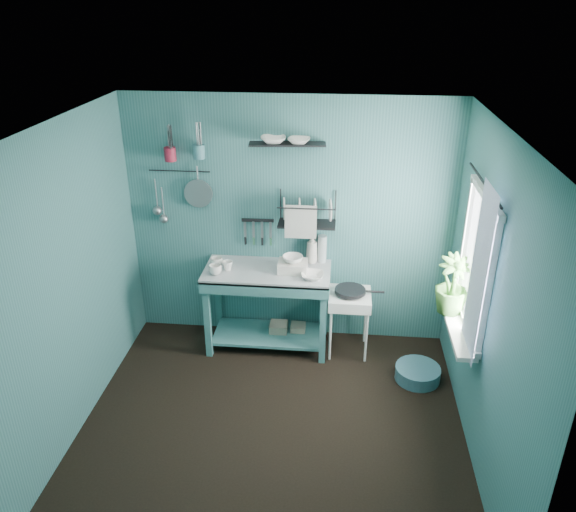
# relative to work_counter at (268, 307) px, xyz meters

# --- Properties ---
(floor) EXTENTS (3.20, 3.20, 0.00)m
(floor) POSITION_rel_work_counter_xyz_m (0.19, -1.23, -0.44)
(floor) COLOR black
(floor) RESTS_ON ground
(ceiling) EXTENTS (3.20, 3.20, 0.00)m
(ceiling) POSITION_rel_work_counter_xyz_m (0.19, -1.23, 2.06)
(ceiling) COLOR silver
(ceiling) RESTS_ON ground
(wall_back) EXTENTS (3.20, 0.00, 3.20)m
(wall_back) POSITION_rel_work_counter_xyz_m (0.19, 0.27, 0.81)
(wall_back) COLOR #326667
(wall_back) RESTS_ON ground
(wall_front) EXTENTS (3.20, 0.00, 3.20)m
(wall_front) POSITION_rel_work_counter_xyz_m (0.19, -2.73, 0.81)
(wall_front) COLOR #326667
(wall_front) RESTS_ON ground
(wall_left) EXTENTS (0.00, 3.00, 3.00)m
(wall_left) POSITION_rel_work_counter_xyz_m (-1.41, -1.23, 0.81)
(wall_left) COLOR #326667
(wall_left) RESTS_ON ground
(wall_right) EXTENTS (0.00, 3.00, 3.00)m
(wall_right) POSITION_rel_work_counter_xyz_m (1.79, -1.23, 0.81)
(wall_right) COLOR #326667
(wall_right) RESTS_ON ground
(work_counter) EXTENTS (1.32, 0.82, 0.87)m
(work_counter) POSITION_rel_work_counter_xyz_m (0.00, 0.00, 0.00)
(work_counter) COLOR #377375
(work_counter) RESTS_ON floor
(mug_left) EXTENTS (0.12, 0.12, 0.10)m
(mug_left) POSITION_rel_work_counter_xyz_m (-0.48, -0.16, 0.48)
(mug_left) COLOR white
(mug_left) RESTS_ON work_counter
(mug_mid) EXTENTS (0.14, 0.14, 0.09)m
(mug_mid) POSITION_rel_work_counter_xyz_m (-0.38, -0.06, 0.48)
(mug_mid) COLOR white
(mug_mid) RESTS_ON work_counter
(mug_right) EXTENTS (0.17, 0.17, 0.10)m
(mug_right) POSITION_rel_work_counter_xyz_m (-0.50, 0.00, 0.48)
(mug_right) COLOR white
(mug_right) RESTS_ON work_counter
(wash_tub) EXTENTS (0.28, 0.22, 0.10)m
(wash_tub) POSITION_rel_work_counter_xyz_m (0.25, -0.02, 0.49)
(wash_tub) COLOR beige
(wash_tub) RESTS_ON work_counter
(tub_bowl) EXTENTS (0.20, 0.19, 0.06)m
(tub_bowl) POSITION_rel_work_counter_xyz_m (0.25, -0.02, 0.57)
(tub_bowl) COLOR white
(tub_bowl) RESTS_ON wash_tub
(soap_bottle) EXTENTS (0.11, 0.12, 0.30)m
(soap_bottle) POSITION_rel_work_counter_xyz_m (0.42, 0.20, 0.58)
(soap_bottle) COLOR beige
(soap_bottle) RESTS_ON work_counter
(water_bottle) EXTENTS (0.09, 0.09, 0.28)m
(water_bottle) POSITION_rel_work_counter_xyz_m (0.52, 0.22, 0.58)
(water_bottle) COLOR #AAB9BD
(water_bottle) RESTS_ON work_counter
(counter_bowl) EXTENTS (0.22, 0.22, 0.05)m
(counter_bowl) POSITION_rel_work_counter_xyz_m (0.45, -0.15, 0.46)
(counter_bowl) COLOR white
(counter_bowl) RESTS_ON work_counter
(hotplate_stand) EXTENTS (0.41, 0.41, 0.66)m
(hotplate_stand) POSITION_rel_work_counter_xyz_m (0.81, -0.03, -0.11)
(hotplate_stand) COLOR white
(hotplate_stand) RESTS_ON floor
(frying_pan) EXTENTS (0.30, 0.30, 0.03)m
(frying_pan) POSITION_rel_work_counter_xyz_m (0.81, -0.03, 0.26)
(frying_pan) COLOR black
(frying_pan) RESTS_ON hotplate_stand
(knife_strip) EXTENTS (0.32, 0.03, 0.03)m
(knife_strip) POSITION_rel_work_counter_xyz_m (-0.12, 0.24, 0.84)
(knife_strip) COLOR black
(knife_strip) RESTS_ON wall_back
(dish_rack) EXTENTS (0.58, 0.33, 0.32)m
(dish_rack) POSITION_rel_work_counter_xyz_m (0.37, 0.14, 1.02)
(dish_rack) COLOR black
(dish_rack) RESTS_ON wall_back
(upper_shelf) EXTENTS (0.71, 0.25, 0.01)m
(upper_shelf) POSITION_rel_work_counter_xyz_m (0.18, 0.17, 1.63)
(upper_shelf) COLOR black
(upper_shelf) RESTS_ON wall_back
(shelf_bowl_left) EXTENTS (0.26, 0.26, 0.06)m
(shelf_bowl_left) POSITION_rel_work_counter_xyz_m (0.05, 0.17, 1.65)
(shelf_bowl_left) COLOR white
(shelf_bowl_left) RESTS_ON upper_shelf
(shelf_bowl_right) EXTENTS (0.22, 0.22, 0.05)m
(shelf_bowl_right) POSITION_rel_work_counter_xyz_m (0.29, 0.17, 1.62)
(shelf_bowl_right) COLOR white
(shelf_bowl_right) RESTS_ON upper_shelf
(utensil_cup_magenta) EXTENTS (0.11, 0.11, 0.13)m
(utensil_cup_magenta) POSITION_rel_work_counter_xyz_m (-0.93, 0.19, 1.50)
(utensil_cup_magenta) COLOR maroon
(utensil_cup_magenta) RESTS_ON wall_back
(utensil_cup_teal) EXTENTS (0.11, 0.11, 0.13)m
(utensil_cup_teal) POSITION_rel_work_counter_xyz_m (-0.65, 0.19, 1.53)
(utensil_cup_teal) COLOR teal
(utensil_cup_teal) RESTS_ON wall_back
(colander) EXTENTS (0.28, 0.03, 0.28)m
(colander) POSITION_rel_work_counter_xyz_m (-0.70, 0.22, 1.11)
(colander) COLOR gray
(colander) RESTS_ON wall_back
(ladle_outer) EXTENTS (0.01, 0.01, 0.30)m
(ladle_outer) POSITION_rel_work_counter_xyz_m (-1.12, 0.23, 1.09)
(ladle_outer) COLOR gray
(ladle_outer) RESTS_ON wall_back
(ladle_inner) EXTENTS (0.01, 0.01, 0.30)m
(ladle_inner) POSITION_rel_work_counter_xyz_m (-1.06, 0.23, 1.00)
(ladle_inner) COLOR gray
(ladle_inner) RESTS_ON wall_back
(hook_rail) EXTENTS (0.60, 0.01, 0.01)m
(hook_rail) POSITION_rel_work_counter_xyz_m (-0.87, 0.24, 1.32)
(hook_rail) COLOR black
(hook_rail) RESTS_ON wall_back
(window_glass) EXTENTS (0.00, 1.10, 1.10)m
(window_glass) POSITION_rel_work_counter_xyz_m (1.77, -0.78, 0.96)
(window_glass) COLOR white
(window_glass) RESTS_ON wall_right
(windowsill) EXTENTS (0.16, 0.95, 0.04)m
(windowsill) POSITION_rel_work_counter_xyz_m (1.69, -0.78, 0.37)
(windowsill) COLOR white
(windowsill) RESTS_ON wall_right
(curtain) EXTENTS (0.00, 1.35, 1.35)m
(curtain) POSITION_rel_work_counter_xyz_m (1.71, -1.08, 1.01)
(curtain) COLOR white
(curtain) RESTS_ON wall_right
(curtain_rod) EXTENTS (0.02, 1.05, 0.02)m
(curtain_rod) POSITION_rel_work_counter_xyz_m (1.73, -0.78, 1.61)
(curtain_rod) COLOR black
(curtain_rod) RESTS_ON wall_right
(potted_plant) EXTENTS (0.37, 0.37, 0.52)m
(potted_plant) POSITION_rel_work_counter_xyz_m (1.65, -0.57, 0.65)
(potted_plant) COLOR #346127
(potted_plant) RESTS_ON windowsill
(storage_tin_large) EXTENTS (0.18, 0.18, 0.22)m
(storage_tin_large) POSITION_rel_work_counter_xyz_m (0.10, 0.05, -0.33)
(storage_tin_large) COLOR gray
(storage_tin_large) RESTS_ON floor
(storage_tin_small) EXTENTS (0.15, 0.15, 0.20)m
(storage_tin_small) POSITION_rel_work_counter_xyz_m (0.30, 0.08, -0.34)
(storage_tin_small) COLOR gray
(storage_tin_small) RESTS_ON floor
(floor_basin) EXTENTS (0.42, 0.42, 0.13)m
(floor_basin) POSITION_rel_work_counter_xyz_m (1.48, -0.44, -0.37)
(floor_basin) COLOR #3F6D7D
(floor_basin) RESTS_ON floor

